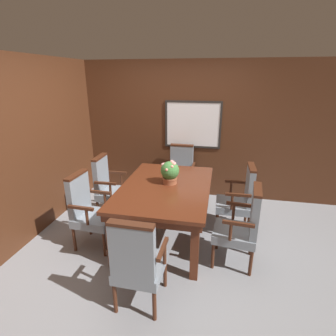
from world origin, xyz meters
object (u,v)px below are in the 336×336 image
dining_table (166,192)px  chair_left_near (89,209)px  chair_right_far (240,198)px  potted_plant (170,172)px  chair_head_near (137,261)px  chair_right_near (242,225)px  chair_head_far (180,172)px  chair_left_far (109,186)px

dining_table → chair_left_near: (-0.96, -0.38, -0.16)m
chair_left_near → chair_right_far: same height
chair_right_far → potted_plant: size_ratio=3.08×
chair_head_near → chair_right_near: bearing=-138.6°
chair_right_near → chair_left_near: size_ratio=1.00×
dining_table → potted_plant: potted_plant is taller
chair_right_far → chair_head_near: 1.90m
dining_table → chair_right_near: (1.00, -0.38, -0.16)m
dining_table → chair_head_far: chair_head_far is taller
chair_head_far → chair_head_near: 2.49m
chair_right_far → potted_plant: 1.09m
chair_left_near → chair_right_far: size_ratio=1.00×
chair_left_near → potted_plant: size_ratio=3.08×
dining_table → chair_left_near: chair_left_near is taller
chair_left_near → chair_head_far: 1.89m
dining_table → chair_head_near: (-0.01, -1.24, -0.16)m
chair_head_near → chair_right_far: bearing=-121.3°
chair_head_near → chair_left_far: bearing=-57.5°
dining_table → chair_right_far: chair_right_far is taller
chair_left_near → chair_head_far: (0.96, 1.63, 0.00)m
chair_left_near → potted_plant: potted_plant is taller
dining_table → potted_plant: bearing=68.4°
chair_left_far → chair_head_far: bearing=-51.0°
dining_table → chair_right_near: 1.08m
chair_left_far → potted_plant: bearing=-107.3°
chair_right_far → chair_head_far: bearing=-131.7°
chair_head_far → potted_plant: bearing=-87.0°
chair_right_far → chair_left_far: bearing=-91.1°
chair_left_near → chair_left_far: same height
chair_left_far → chair_head_far: (1.01, 0.86, 0.00)m
chair_left_near → chair_left_far: 0.78m
chair_right_far → chair_head_far: 1.33m
chair_head_near → dining_table: bearing=-89.4°
chair_right_far → potted_plant: potted_plant is taller
chair_right_far → chair_left_far: 2.01m
potted_plant → chair_right_near: bearing=-26.3°
dining_table → chair_head_far: (0.00, 1.25, -0.16)m
chair_head_near → chair_left_near: bearing=-41.0°
chair_left_far → potted_plant: 1.16m
dining_table → chair_right_near: size_ratio=1.71×
dining_table → chair_right_far: bearing=20.1°
chair_right_near → chair_right_far: (0.01, 0.75, 0.00)m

